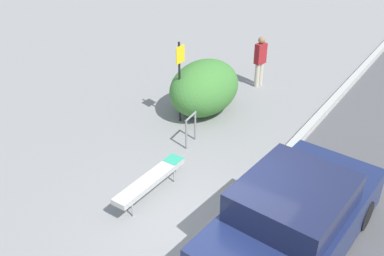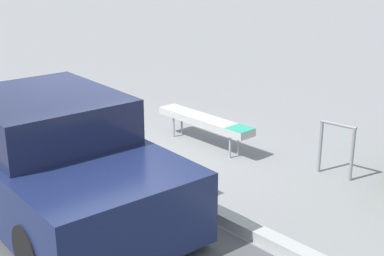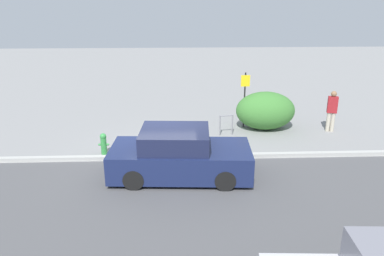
{
  "view_description": "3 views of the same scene",
  "coord_description": "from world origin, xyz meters",
  "px_view_note": "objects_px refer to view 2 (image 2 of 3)",
  "views": [
    {
      "loc": [
        -5.18,
        -3.14,
        5.84
      ],
      "look_at": [
        1.59,
        1.55,
        1.12
      ],
      "focal_mm": 40.0,
      "sensor_mm": 36.0,
      "label": 1
    },
    {
      "loc": [
        6.45,
        -4.26,
        3.2
      ],
      "look_at": [
        0.73,
        0.98,
        0.59
      ],
      "focal_mm": 50.0,
      "sensor_mm": 36.0,
      "label": 2
    },
    {
      "loc": [
        0.55,
        -11.62,
        5.12
      ],
      "look_at": [
        1.08,
        0.62,
        0.86
      ],
      "focal_mm": 35.0,
      "sensor_mm": 36.0,
      "label": 3
    }
  ],
  "objects_px": {
    "bench": "(205,121)",
    "parked_car_near": "(52,159)",
    "bike_rack": "(337,144)",
    "fire_hydrant": "(72,109)"
  },
  "relations": [
    {
      "from": "bike_rack",
      "to": "fire_hydrant",
      "type": "bearing_deg",
      "value": -158.65
    },
    {
      "from": "bench",
      "to": "bike_rack",
      "type": "height_order",
      "value": "bike_rack"
    },
    {
      "from": "parked_car_near",
      "to": "bike_rack",
      "type": "bearing_deg",
      "value": 65.61
    },
    {
      "from": "bench",
      "to": "bike_rack",
      "type": "relative_size",
      "value": 2.41
    },
    {
      "from": "bench",
      "to": "parked_car_near",
      "type": "bearing_deg",
      "value": -83.42
    },
    {
      "from": "bike_rack",
      "to": "parked_car_near",
      "type": "xyz_separation_m",
      "value": [
        -1.88,
        -3.54,
        0.17
      ]
    },
    {
      "from": "bench",
      "to": "bike_rack",
      "type": "bearing_deg",
      "value": 13.18
    },
    {
      "from": "fire_hydrant",
      "to": "parked_car_near",
      "type": "relative_size",
      "value": 0.18
    },
    {
      "from": "bench",
      "to": "parked_car_near",
      "type": "relative_size",
      "value": 0.47
    },
    {
      "from": "bike_rack",
      "to": "fire_hydrant",
      "type": "distance_m",
      "value": 4.8
    }
  ]
}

